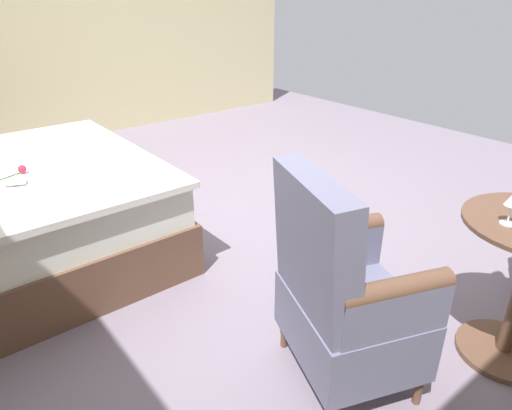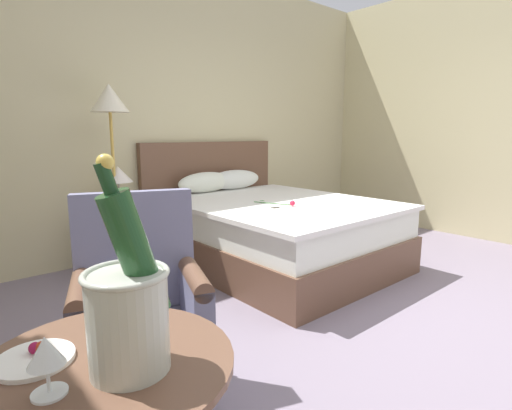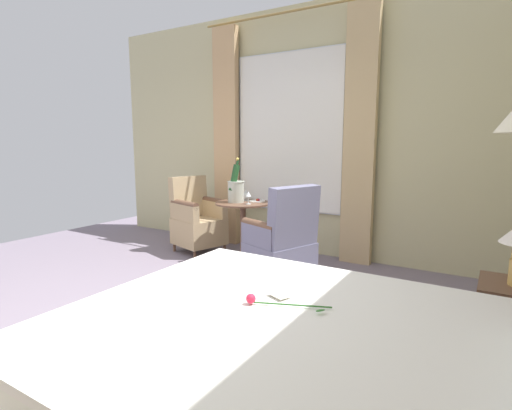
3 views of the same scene
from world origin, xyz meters
TOP-DOWN VIEW (x-y plane):
  - ground_plane at (0.00, 0.00)m, footprint 7.23×7.23m
  - wall_window_side at (-2.91, 0.00)m, footprint 0.27×5.80m
  - bed at (0.31, 1.75)m, footprint 1.77×2.24m
  - side_table_round at (-2.04, -0.18)m, footprint 0.64×0.64m
  - champagne_bucket at (-2.00, -0.25)m, footprint 0.20×0.20m
  - wine_glass_near_bucket at (-1.95, -0.05)m, footprint 0.07×0.07m
  - wine_glass_near_edge at (-2.18, -0.23)m, footprint 0.08×0.08m
  - snack_plate at (-2.17, -0.07)m, footprint 0.19×0.19m
  - armchair_by_window at (-1.61, 0.57)m, footprint 0.72×0.69m
  - armchair_facing_bed at (-2.17, -0.99)m, footprint 0.67×0.71m

SIDE VIEW (x-z plane):
  - ground_plane at x=0.00m, z-range 0.00..0.00m
  - bed at x=0.31m, z-range -0.25..0.94m
  - side_table_round at x=-2.04m, z-range 0.05..0.78m
  - armchair_facing_bed at x=-2.17m, z-range -0.07..0.90m
  - armchair_by_window at x=-1.61m, z-range -0.06..0.95m
  - snack_plate at x=-2.17m, z-range 0.72..0.76m
  - wine_glass_near_edge at x=-2.18m, z-range 0.76..0.89m
  - wine_glass_near_bucket at x=-1.95m, z-range 0.76..0.91m
  - champagne_bucket at x=-2.00m, z-range 0.63..1.15m
  - wall_window_side at x=-2.91m, z-range 0.00..3.06m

